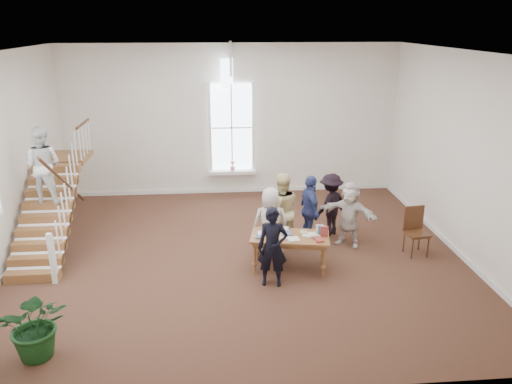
{
  "coord_description": "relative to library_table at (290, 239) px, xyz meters",
  "views": [
    {
      "loc": [
        -0.53,
        -10.34,
        5.1
      ],
      "look_at": [
        0.39,
        0.4,
        1.38
      ],
      "focal_mm": 35.0,
      "sensor_mm": 36.0,
      "label": 1
    }
  ],
  "objects": [
    {
      "name": "floor_plant",
      "position": [
        -4.42,
        -2.61,
        -0.11
      ],
      "size": [
        1.16,
        1.04,
        1.16
      ],
      "primitive_type": "imported",
      "rotation": [
        0.0,
        0.0,
        0.14
      ],
      "color": "#113512",
      "rests_on": "ground"
    },
    {
      "name": "staircase",
      "position": [
        -5.36,
        1.48,
        0.93
      ],
      "size": [
        1.1,
        4.1,
        2.92
      ],
      "color": "brown",
      "rests_on": "ground"
    },
    {
      "name": "woman_cluster_b",
      "position": [
        1.27,
        1.74,
        0.1
      ],
      "size": [
        1.17,
        1.08,
        1.58
      ],
      "primitive_type": "imported",
      "rotation": [
        0.0,
        0.0,
        3.79
      ],
      "color": "black",
      "rests_on": "ground"
    },
    {
      "name": "library_table",
      "position": [
        0.0,
        0.0,
        0.0
      ],
      "size": [
        1.78,
        1.12,
        0.83
      ],
      "rotation": [
        0.0,
        0.0,
        -0.19
      ],
      "color": "brown",
      "rests_on": "ground"
    },
    {
      "name": "ground",
      "position": [
        -1.02,
        0.73,
        -0.69
      ],
      "size": [
        10.0,
        10.0,
        0.0
      ],
      "primitive_type": "plane",
      "color": "#43251A",
      "rests_on": "ground"
    },
    {
      "name": "elderly_woman",
      "position": [
        -0.35,
        0.6,
        0.13
      ],
      "size": [
        0.84,
        0.58,
        1.64
      ],
      "primitive_type": "imported",
      "rotation": [
        0.0,
        0.0,
        3.08
      ],
      "color": "beige",
      "rests_on": "ground"
    },
    {
      "name": "woman_cluster_a",
      "position": [
        0.67,
        1.29,
        0.16
      ],
      "size": [
        0.58,
        1.05,
        1.69
      ],
      "primitive_type": "imported",
      "rotation": [
        0.0,
        0.0,
        1.75
      ],
      "color": "#364483",
      "rests_on": "ground"
    },
    {
      "name": "side_chair",
      "position": [
        2.97,
        0.53,
        -0.06
      ],
      "size": [
        0.54,
        0.54,
        1.11
      ],
      "rotation": [
        0.0,
        0.0,
        0.13
      ],
      "color": "#361D0E",
      "rests_on": "ground"
    },
    {
      "name": "room_shell",
      "position": [
        -1.02,
        5.12,
        -0.29
      ],
      "size": [
        10.49,
        10.0,
        10.0
      ],
      "color": "silver",
      "rests_on": "ground"
    },
    {
      "name": "woman_cluster_c",
      "position": [
        1.57,
        1.09,
        0.1
      ],
      "size": [
        1.44,
        1.24,
        1.57
      ],
      "primitive_type": "imported",
      "rotation": [
        0.0,
        0.0,
        5.64
      ],
      "color": "silver",
      "rests_on": "ground"
    },
    {
      "name": "person_yellow",
      "position": [
        -0.05,
        1.1,
        0.23
      ],
      "size": [
        0.97,
        0.8,
        1.83
      ],
      "primitive_type": "imported",
      "rotation": [
        0.0,
        0.0,
        3.27
      ],
      "color": "beige",
      "rests_on": "ground"
    },
    {
      "name": "police_officer",
      "position": [
        -0.45,
        -0.65,
        0.14
      ],
      "size": [
        0.66,
        0.49,
        1.65
      ],
      "primitive_type": "imported",
      "rotation": [
        0.0,
        0.0,
        -0.17
      ],
      "color": "black",
      "rests_on": "ground"
    }
  ]
}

